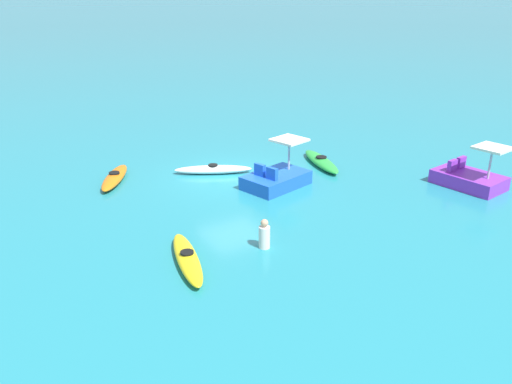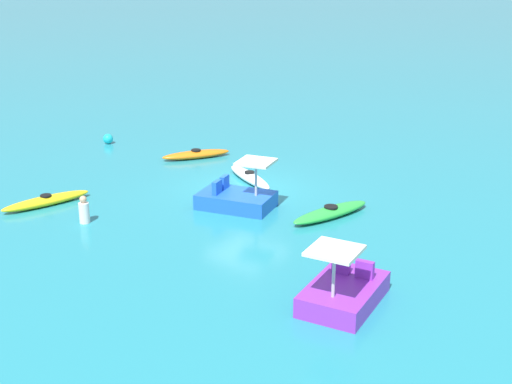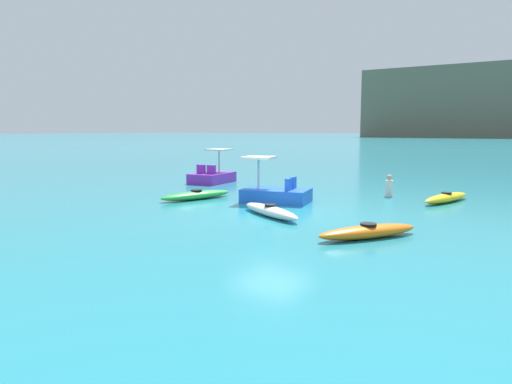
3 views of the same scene
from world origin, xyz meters
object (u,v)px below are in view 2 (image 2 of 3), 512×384
(kayak_white, at_px, (250,177))
(buoy_cyan, at_px, (108,139))
(person_near_shore, at_px, (84,211))
(kayak_yellow, at_px, (46,201))
(kayak_orange, at_px, (196,154))
(kayak_green, at_px, (331,212))
(pedal_boat_blue, at_px, (237,198))
(pedal_boat_purple, at_px, (343,291))

(kayak_white, distance_m, buoy_cyan, 8.30)
(buoy_cyan, height_order, person_near_shore, person_near_shore)
(buoy_cyan, bearing_deg, kayak_yellow, 123.96)
(kayak_orange, height_order, kayak_green, same)
(kayak_white, bearing_deg, buoy_cyan, -3.53)
(kayak_white, distance_m, kayak_yellow, 7.20)
(kayak_green, xyz_separation_m, kayak_yellow, (8.11, 4.73, -0.00))
(kayak_white, height_order, kayak_green, same)
(kayak_green, relative_size, pedal_boat_blue, 1.17)
(pedal_boat_blue, relative_size, buoy_cyan, 6.15)
(kayak_white, relative_size, pedal_boat_purple, 1.14)
(kayak_yellow, relative_size, pedal_boat_blue, 1.14)
(pedal_boat_blue, distance_m, buoy_cyan, 10.10)
(pedal_boat_blue, bearing_deg, pedal_boat_purple, 149.15)
(pedal_boat_purple, bearing_deg, person_near_shore, 1.54)
(person_near_shore, bearing_deg, kayak_white, -103.81)
(kayak_yellow, xyz_separation_m, buoy_cyan, (4.46, -6.62, 0.06))
(kayak_orange, height_order, pedal_boat_purple, pedal_boat_purple)
(kayak_orange, height_order, person_near_shore, person_near_shore)
(kayak_orange, xyz_separation_m, kayak_green, (-7.89, 2.48, -0.00))
(kayak_green, xyz_separation_m, pedal_boat_blue, (2.92, 1.11, 0.17))
(pedal_boat_blue, bearing_deg, kayak_white, -61.17)
(kayak_white, height_order, kayak_yellow, same)
(pedal_boat_blue, height_order, buoy_cyan, pedal_boat_blue)
(kayak_yellow, height_order, pedal_boat_purple, pedal_boat_purple)
(kayak_orange, bearing_deg, person_near_shore, 105.28)
(kayak_yellow, distance_m, person_near_shore, 2.28)
(buoy_cyan, bearing_deg, kayak_green, 171.48)
(kayak_green, height_order, kayak_yellow, same)
(pedal_boat_purple, bearing_deg, pedal_boat_blue, -30.85)
(kayak_white, bearing_deg, person_near_shore, 76.19)
(kayak_white, height_order, buoy_cyan, buoy_cyan)
(kayak_orange, bearing_deg, kayak_white, 162.99)
(kayak_white, relative_size, kayak_yellow, 0.97)
(kayak_green, bearing_deg, kayak_white, -17.76)
(kayak_yellow, bearing_deg, pedal_boat_blue, -145.04)
(kayak_white, xyz_separation_m, pedal_boat_purple, (-7.47, 6.12, 0.17))
(kayak_yellow, height_order, buoy_cyan, buoy_cyan)
(kayak_orange, relative_size, pedal_boat_blue, 1.02)
(kayak_orange, xyz_separation_m, buoy_cyan, (4.67, 0.59, 0.06))
(kayak_yellow, height_order, person_near_shore, person_near_shore)
(pedal_boat_purple, xyz_separation_m, buoy_cyan, (15.75, -6.63, -0.12))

